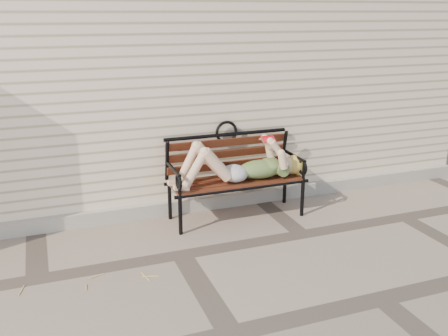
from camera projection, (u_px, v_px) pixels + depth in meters
name	position (u px, v px, depth m)	size (l,w,h in m)	color
ground	(182.00, 255.00, 4.57)	(80.00, 80.00, 0.00)	gray
house_wall	(119.00, 60.00, 6.80)	(8.00, 4.00, 3.00)	#F5DDBF
foundation_strip	(157.00, 209.00, 5.42)	(8.00, 0.10, 0.15)	#A7A497
garden_bench	(233.00, 165.00, 5.33)	(1.55, 0.62, 1.00)	black
reading_woman	(239.00, 165.00, 5.21)	(1.46, 0.33, 0.46)	#093B44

